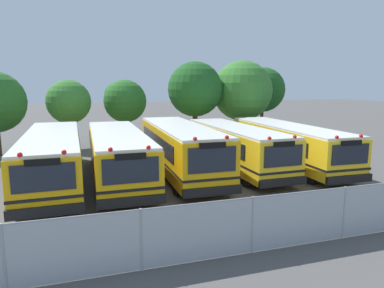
{
  "coord_description": "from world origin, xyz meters",
  "views": [
    {
      "loc": [
        -5.09,
        -17.97,
        4.82
      ],
      "look_at": [
        0.61,
        0.0,
        1.6
      ],
      "focal_mm": 32.53,
      "sensor_mm": 36.0,
      "label": 1
    }
  ],
  "objects_px": {
    "school_bus_0": "(53,156)",
    "tree_3": "(196,89)",
    "school_bus_4": "(287,143)",
    "tree_1": "(68,103)",
    "school_bus_2": "(180,147)",
    "tree_5": "(262,89)",
    "tree_4": "(243,91)",
    "traffic_cone": "(374,206)",
    "school_bus_1": "(118,153)",
    "school_bus_3": "(235,145)",
    "tree_2": "(124,100)"
  },
  "relations": [
    {
      "from": "school_bus_1",
      "to": "traffic_cone",
      "type": "xyz_separation_m",
      "value": [
        8.89,
        -7.78,
        -1.13
      ]
    },
    {
      "from": "school_bus_0",
      "to": "school_bus_3",
      "type": "distance_m",
      "value": 9.81
    },
    {
      "from": "tree_2",
      "to": "tree_5",
      "type": "height_order",
      "value": "tree_5"
    },
    {
      "from": "tree_1",
      "to": "tree_2",
      "type": "xyz_separation_m",
      "value": [
        4.18,
        0.81,
        0.1
      ]
    },
    {
      "from": "tree_1",
      "to": "tree_3",
      "type": "bearing_deg",
      "value": -7.17
    },
    {
      "from": "school_bus_3",
      "to": "tree_1",
      "type": "distance_m",
      "value": 13.46
    },
    {
      "from": "school_bus_4",
      "to": "tree_1",
      "type": "height_order",
      "value": "tree_1"
    },
    {
      "from": "tree_2",
      "to": "traffic_cone",
      "type": "bearing_deg",
      "value": -68.33
    },
    {
      "from": "school_bus_1",
      "to": "tree_4",
      "type": "distance_m",
      "value": 14.57
    },
    {
      "from": "school_bus_1",
      "to": "tree_2",
      "type": "xyz_separation_m",
      "value": [
        1.6,
        10.55,
        2.23
      ]
    },
    {
      "from": "school_bus_1",
      "to": "tree_3",
      "type": "height_order",
      "value": "tree_3"
    },
    {
      "from": "tree_3",
      "to": "tree_5",
      "type": "distance_m",
      "value": 7.74
    },
    {
      "from": "school_bus_3",
      "to": "tree_1",
      "type": "bearing_deg",
      "value": -46.74
    },
    {
      "from": "school_bus_4",
      "to": "tree_1",
      "type": "bearing_deg",
      "value": -35.6
    },
    {
      "from": "tree_1",
      "to": "tree_3",
      "type": "relative_size",
      "value": 0.78
    },
    {
      "from": "tree_3",
      "to": "tree_4",
      "type": "bearing_deg",
      "value": 3.52
    },
    {
      "from": "school_bus_0",
      "to": "tree_3",
      "type": "distance_m",
      "value": 13.54
    },
    {
      "from": "tree_4",
      "to": "traffic_cone",
      "type": "bearing_deg",
      "value": -98.12
    },
    {
      "from": "tree_1",
      "to": "tree_5",
      "type": "bearing_deg",
      "value": 4.81
    },
    {
      "from": "school_bus_2",
      "to": "traffic_cone",
      "type": "bearing_deg",
      "value": 125.95
    },
    {
      "from": "tree_3",
      "to": "traffic_cone",
      "type": "xyz_separation_m",
      "value": [
        1.81,
        -16.31,
        -4.25
      ]
    },
    {
      "from": "tree_4",
      "to": "traffic_cone",
      "type": "distance_m",
      "value": 17.22
    },
    {
      "from": "school_bus_3",
      "to": "tree_4",
      "type": "bearing_deg",
      "value": -119.01
    },
    {
      "from": "school_bus_2",
      "to": "school_bus_3",
      "type": "bearing_deg",
      "value": -177.31
    },
    {
      "from": "school_bus_3",
      "to": "school_bus_1",
      "type": "bearing_deg",
      "value": 0.94
    },
    {
      "from": "school_bus_0",
      "to": "tree_2",
      "type": "relative_size",
      "value": 2.21
    },
    {
      "from": "school_bus_2",
      "to": "tree_1",
      "type": "xyz_separation_m",
      "value": [
        -5.93,
        9.62,
        2.03
      ]
    },
    {
      "from": "tree_3",
      "to": "tree_4",
      "type": "height_order",
      "value": "tree_4"
    },
    {
      "from": "tree_1",
      "to": "tree_2",
      "type": "bearing_deg",
      "value": 10.89
    },
    {
      "from": "school_bus_2",
      "to": "tree_5",
      "type": "height_order",
      "value": "tree_5"
    },
    {
      "from": "school_bus_0",
      "to": "school_bus_3",
      "type": "xyz_separation_m",
      "value": [
        9.81,
        0.04,
        -0.01
      ]
    },
    {
      "from": "school_bus_1",
      "to": "school_bus_3",
      "type": "bearing_deg",
      "value": -177.74
    },
    {
      "from": "tree_3",
      "to": "traffic_cone",
      "type": "distance_m",
      "value": 16.95
    },
    {
      "from": "school_bus_1",
      "to": "school_bus_4",
      "type": "bearing_deg",
      "value": -178.71
    },
    {
      "from": "school_bus_3",
      "to": "traffic_cone",
      "type": "relative_size",
      "value": 21.06
    },
    {
      "from": "school_bus_1",
      "to": "tree_1",
      "type": "distance_m",
      "value": 10.3
    },
    {
      "from": "school_bus_1",
      "to": "tree_1",
      "type": "bearing_deg",
      "value": -74.81
    },
    {
      "from": "school_bus_3",
      "to": "traffic_cone",
      "type": "height_order",
      "value": "school_bus_3"
    },
    {
      "from": "school_bus_0",
      "to": "traffic_cone",
      "type": "bearing_deg",
      "value": 145.15
    },
    {
      "from": "tree_1",
      "to": "school_bus_4",
      "type": "bearing_deg",
      "value": -37.1
    },
    {
      "from": "school_bus_3",
      "to": "tree_3",
      "type": "bearing_deg",
      "value": -93.64
    },
    {
      "from": "school_bus_0",
      "to": "school_bus_1",
      "type": "distance_m",
      "value": 3.13
    },
    {
      "from": "tree_5",
      "to": "tree_3",
      "type": "bearing_deg",
      "value": -160.04
    },
    {
      "from": "school_bus_4",
      "to": "tree_3",
      "type": "height_order",
      "value": "tree_3"
    },
    {
      "from": "school_bus_3",
      "to": "tree_4",
      "type": "xyz_separation_m",
      "value": [
        4.56,
        8.56,
        2.95
      ]
    },
    {
      "from": "school_bus_4",
      "to": "tree_4",
      "type": "height_order",
      "value": "tree_4"
    },
    {
      "from": "tree_2",
      "to": "traffic_cone",
      "type": "relative_size",
      "value": 10.91
    },
    {
      "from": "school_bus_2",
      "to": "tree_3",
      "type": "relative_size",
      "value": 1.59
    },
    {
      "from": "school_bus_4",
      "to": "tree_4",
      "type": "xyz_separation_m",
      "value": [
        1.16,
        8.62,
        2.96
      ]
    },
    {
      "from": "school_bus_0",
      "to": "tree_3",
      "type": "bearing_deg",
      "value": -142.01
    }
  ]
}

